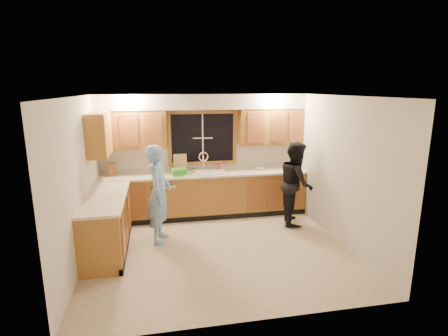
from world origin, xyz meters
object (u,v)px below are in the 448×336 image
Objects in this scene: woman at (296,183)px; soap_bottle at (222,166)px; sink at (205,175)px; dishwasher at (164,199)px; stove at (102,238)px; bowl at (261,169)px; dish_crate at (179,172)px; man at (159,194)px; knife_block at (112,170)px.

woman is 8.47× the size of soap_bottle.
sink is 4.48× the size of soap_bottle.
woman is at bearing -15.74° from dishwasher.
bowl is (3.00, 1.87, 0.49)m from stove.
dish_crate is at bearing 88.34° from woman.
stove is at bearing 141.64° from man.
woman is (3.49, 1.09, 0.36)m from stove.
sink is 0.96m from dishwasher.
knife_block reaches higher than soap_bottle.
woman is at bearing -23.39° from sink.
woman reaches higher than sink.
sink reaches higher than dish_crate.
soap_bottle is 0.96× the size of bowl.
stove is 3.01m from soap_bottle.
stove is 4.50× the size of bowl.
knife_block is (-1.83, 0.12, 0.18)m from sink.
knife_block reaches higher than dishwasher.
knife_block is at bearing 47.18° from man.
knife_block is at bearing 172.20° from dishwasher.
knife_block is at bearing 170.50° from dish_crate.
bowl is (-0.48, 0.78, 0.13)m from woman.
stove is 3.15× the size of dish_crate.
dishwasher is 2.04m from stove.
dish_crate is (-0.54, -0.10, 0.12)m from sink.
man is at bearing -131.23° from sink.
dishwasher is 0.48× the size of man.
sink is 1.05× the size of dishwasher.
sink reaches higher than stove.
woman is at bearing 17.43° from stove.
dish_crate is 1.49× the size of soap_bottle.
dish_crate is 1.75m from bowl.
man is at bearing 111.73° from woman.
sink is at bearing 0.99° from dishwasher.
woman is 0.93m from bowl.
man is 8.51× the size of bowl.
dishwasher is at bearing -179.01° from sink.
dish_crate reaches higher than bowl.
dish_crate is (0.31, -0.08, 0.58)m from dishwasher.
soap_bottle is (0.39, 0.16, 0.15)m from sink.
dishwasher is 0.50× the size of woman.
man reaches higher than bowl.
dishwasher is 2.67m from woman.
sink is 1.84m from woman.
dish_crate is at bearing -10.29° from knife_block.
knife_block is 2.22m from soap_bottle.
man reaches higher than knife_block.
dishwasher is at bearing -178.21° from bowl.
sink is 3.58× the size of knife_block.
woman is 6.76× the size of knife_block.
sink is 0.53× the size of woman.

